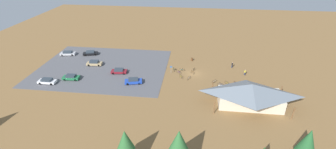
# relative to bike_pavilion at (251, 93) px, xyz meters

# --- Properties ---
(ground) EXTENTS (160.00, 160.00, 0.00)m
(ground) POSITION_rel_bike_pavilion_xyz_m (12.55, -13.19, -2.91)
(ground) COLOR olive
(ground) RESTS_ON ground
(parking_lot_asphalt) EXTENTS (36.27, 28.19, 0.05)m
(parking_lot_asphalt) POSITION_rel_bike_pavilion_xyz_m (38.40, -14.09, -2.89)
(parking_lot_asphalt) COLOR #56565B
(parking_lot_asphalt) RESTS_ON ground
(bike_pavilion) EXTENTS (15.93, 8.63, 5.16)m
(bike_pavilion) POSITION_rel_bike_pavilion_xyz_m (0.00, 0.00, 0.00)
(bike_pavilion) COLOR beige
(bike_pavilion) RESTS_ON ground
(trash_bin) EXTENTS (0.60, 0.60, 0.90)m
(trash_bin) POSITION_rel_bike_pavilion_xyz_m (13.14, -21.54, -2.46)
(trash_bin) COLOR brown
(trash_bin) RESTS_ON ground
(lot_sign) EXTENTS (0.56, 0.08, 2.20)m
(lot_sign) POSITION_rel_bike_pavilion_xyz_m (18.59, -12.68, -1.50)
(lot_sign) COLOR #99999E
(lot_sign) RESTS_ON ground
(pine_far_west) EXTENTS (3.06, 3.06, 6.80)m
(pine_far_west) POSITION_rel_bike_pavilion_xyz_m (-5.50, 15.56, 1.62)
(pine_far_west) COLOR brown
(pine_far_west) RESTS_ON ground
(pine_west) EXTENTS (3.91, 3.91, 7.48)m
(pine_west) POSITION_rel_bike_pavilion_xyz_m (14.03, 18.85, 2.11)
(pine_west) COLOR brown
(pine_west) RESTS_ON ground
(pine_far_east) EXTENTS (2.84, 2.84, 6.63)m
(pine_far_east) POSITION_rel_bike_pavilion_xyz_m (22.20, 18.89, 1.80)
(pine_far_east) COLOR brown
(pine_far_east) RESTS_ON ground
(bicycle_yellow_near_sign) EXTENTS (0.98, 1.56, 0.90)m
(bicycle_yellow_near_sign) POSITION_rel_bike_pavilion_xyz_m (15.66, -10.22, -2.53)
(bicycle_yellow_near_sign) COLOR black
(bicycle_yellow_near_sign) RESTS_ON ground
(bicycle_silver_yard_right) EXTENTS (1.49, 0.76, 0.73)m
(bicycle_silver_yard_right) POSITION_rel_bike_pavilion_xyz_m (7.09, -5.18, -2.56)
(bicycle_silver_yard_right) COLOR black
(bicycle_silver_yard_right) RESTS_ON ground
(bicycle_black_edge_south) EXTENTS (0.80, 1.54, 0.84)m
(bicycle_black_edge_south) POSITION_rel_bike_pavilion_xyz_m (12.42, -14.84, -2.52)
(bicycle_black_edge_south) COLOR black
(bicycle_black_edge_south) RESTS_ON ground
(bicycle_white_yard_left) EXTENTS (0.89, 1.59, 0.90)m
(bicycle_white_yard_left) POSITION_rel_bike_pavilion_xyz_m (13.57, -9.74, -2.52)
(bicycle_white_yard_left) COLOR black
(bicycle_white_yard_left) RESTS_ON ground
(bicycle_red_lone_west) EXTENTS (0.48, 1.71, 0.83)m
(bicycle_red_lone_west) POSITION_rel_bike_pavilion_xyz_m (2.04, -8.38, -2.52)
(bicycle_red_lone_west) COLOR black
(bicycle_red_lone_west) RESTS_ON ground
(bicycle_blue_near_porch) EXTENTS (1.53, 0.90, 0.83)m
(bicycle_blue_near_porch) POSITION_rel_bike_pavilion_xyz_m (5.53, -7.46, -2.54)
(bicycle_blue_near_porch) COLOR black
(bicycle_blue_near_porch) RESTS_ON ground
(bicycle_purple_front_row) EXTENTS (1.35, 1.21, 0.83)m
(bicycle_purple_front_row) POSITION_rel_bike_pavilion_xyz_m (16.49, -12.71, -2.54)
(bicycle_purple_front_row) COLOR black
(bicycle_purple_front_row) RESTS_ON ground
(bicycle_orange_yard_center) EXTENTS (0.98, 1.46, 0.82)m
(bicycle_orange_yard_center) POSITION_rel_bike_pavilion_xyz_m (12.74, -13.19, -2.54)
(bicycle_orange_yard_center) COLOR black
(bicycle_orange_yard_center) RESTS_ON ground
(bicycle_teal_edge_north) EXTENTS (1.66, 0.60, 0.88)m
(bicycle_teal_edge_north) POSITION_rel_bike_pavilion_xyz_m (15.71, -14.18, -2.52)
(bicycle_teal_edge_north) COLOR black
(bicycle_teal_edge_north) RESTS_ON ground
(bicycle_green_mid_cluster) EXTENTS (0.59, 1.78, 0.90)m
(bicycle_green_mid_cluster) POSITION_rel_bike_pavilion_xyz_m (17.92, -14.17, -2.51)
(bicycle_green_mid_cluster) COLOR black
(bicycle_green_mid_cluster) RESTS_ON ground
(bicycle_yellow_by_bin) EXTENTS (0.98, 1.36, 0.75)m
(bicycle_yellow_by_bin) POSITION_rel_bike_pavilion_xyz_m (3.96, -8.33, -2.56)
(bicycle_yellow_by_bin) COLOR black
(bicycle_yellow_by_bin) RESTS_ON ground
(bicycle_silver_lone_east) EXTENTS (1.23, 1.25, 0.84)m
(bicycle_silver_lone_east) POSITION_rel_bike_pavilion_xyz_m (7.05, -8.67, -2.52)
(bicycle_silver_lone_east) COLOR black
(bicycle_silver_lone_east) RESTS_ON ground
(car_tan_front_row) EXTENTS (4.48, 2.04, 1.48)m
(car_tan_front_row) POSITION_rel_bike_pavilion_xyz_m (41.35, -14.83, -2.14)
(car_tan_front_row) COLOR tan
(car_tan_front_row) RESTS_ON parking_lot_asphalt
(car_silver_mid_lot) EXTENTS (4.87, 2.45, 1.32)m
(car_silver_mid_lot) POSITION_rel_bike_pavilion_xyz_m (52.62, -20.90, -2.20)
(car_silver_mid_lot) COLOR #BCBCC1
(car_silver_mid_lot) RESTS_ON parking_lot_asphalt
(car_green_by_curb) EXTENTS (4.34, 2.08, 1.33)m
(car_green_by_curb) POSITION_rel_bike_pavilion_xyz_m (44.08, -5.96, -2.20)
(car_green_by_curb) COLOR #1E6B3D
(car_green_by_curb) RESTS_ON parking_lot_asphalt
(car_blue_back_corner) EXTENTS (4.60, 2.73, 1.38)m
(car_blue_back_corner) POSITION_rel_bike_pavilion_xyz_m (27.45, -5.93, -2.17)
(car_blue_back_corner) COLOR #1E42B2
(car_blue_back_corner) RESTS_ON parking_lot_asphalt
(car_black_inner_stall) EXTENTS (4.78, 2.80, 1.35)m
(car_black_inner_stall) POSITION_rel_bike_pavilion_xyz_m (45.57, -21.98, -2.19)
(car_black_inner_stall) COLOR black
(car_black_inner_stall) RESTS_ON parking_lot_asphalt
(car_maroon_near_entry) EXTENTS (4.39, 2.30, 1.28)m
(car_maroon_near_entry) POSITION_rel_bike_pavilion_xyz_m (32.75, -10.91, -2.22)
(car_maroon_near_entry) COLOR maroon
(car_maroon_near_entry) RESTS_ON parking_lot_asphalt
(car_white_end_stall) EXTENTS (4.47, 1.83, 1.31)m
(car_white_end_stall) POSITION_rel_bike_pavilion_xyz_m (49.17, -3.34, -2.20)
(car_white_end_stall) COLOR white
(car_white_end_stall) RESTS_ON parking_lot_asphalt
(visitor_crossing_yard) EXTENTS (0.39, 0.40, 1.73)m
(visitor_crossing_yard) POSITION_rel_bike_pavilion_xyz_m (1.60, -18.10, -2.01)
(visitor_crossing_yard) COLOR #2D3347
(visitor_crossing_yard) RESTS_ON ground
(visitor_at_bikes) EXTENTS (0.40, 0.39, 1.63)m
(visitor_at_bikes) POSITION_rel_bike_pavilion_xyz_m (-1.31, -13.90, -2.06)
(visitor_at_bikes) COLOR #2D3347
(visitor_at_bikes) RESTS_ON ground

